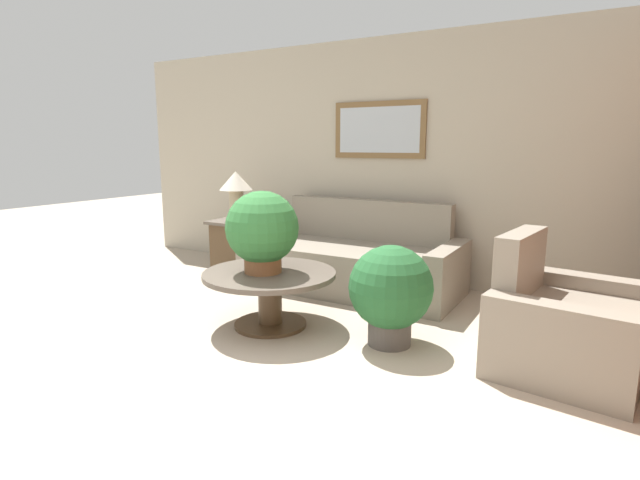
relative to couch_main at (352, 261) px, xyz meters
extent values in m
plane|color=tan|center=(0.13, -2.63, -0.29)|extent=(20.00, 20.00, 0.00)
cube|color=#B2A893|center=(0.13, 0.59, 1.01)|extent=(7.02, 0.06, 2.60)
cube|color=brown|center=(0.03, 0.55, 1.35)|extent=(1.05, 0.03, 0.60)
cube|color=#B2BCC6|center=(0.03, 0.53, 1.35)|extent=(0.93, 0.01, 0.48)
cube|color=gray|center=(0.00, -0.05, -0.06)|extent=(1.86, 0.98, 0.46)
cube|color=gray|center=(0.00, 0.36, 0.39)|extent=(1.86, 0.16, 0.44)
cube|color=gray|center=(-1.02, -0.05, -0.01)|extent=(0.18, 0.98, 0.56)
cube|color=gray|center=(1.02, -0.05, -0.01)|extent=(0.18, 0.98, 0.56)
cube|color=gray|center=(2.11, -0.97, -0.06)|extent=(0.95, 0.79, 0.46)
cube|color=gray|center=(1.76, -0.93, 0.39)|extent=(0.25, 0.69, 0.44)
cube|color=gray|center=(2.06, -1.40, -0.01)|extent=(0.89, 0.29, 0.56)
cube|color=gray|center=(2.17, -0.55, -0.01)|extent=(0.89, 0.29, 0.56)
cylinder|color=#4C3823|center=(-0.09, -1.33, -0.27)|extent=(0.60, 0.60, 0.03)
cylinder|color=#4C3823|center=(-0.09, -1.33, -0.06)|extent=(0.20, 0.20, 0.39)
cylinder|color=brown|center=(-0.09, -1.33, 0.16)|extent=(1.08, 1.08, 0.04)
cube|color=#4C3823|center=(-1.45, -0.08, 0.01)|extent=(0.46, 0.46, 0.59)
cube|color=brown|center=(-1.45, -0.08, 0.32)|extent=(0.54, 0.54, 0.03)
cylinder|color=tan|center=(-1.45, -0.08, 0.34)|extent=(0.23, 0.23, 0.02)
cylinder|color=tan|center=(-1.45, -0.08, 0.52)|extent=(0.17, 0.17, 0.33)
cone|color=beige|center=(-1.45, -0.08, 0.79)|extent=(0.38, 0.38, 0.21)
cylinder|color=brown|center=(-0.12, -1.37, 0.25)|extent=(0.30, 0.30, 0.15)
sphere|color=#2D6B33|center=(-0.12, -1.37, 0.54)|extent=(0.59, 0.59, 0.59)
cylinder|color=#4C4742|center=(0.92, -1.19, -0.18)|extent=(0.32, 0.32, 0.21)
sphere|color=#235B2D|center=(0.92, -1.19, 0.16)|extent=(0.63, 0.63, 0.63)
camera|label=1|loc=(2.26, -4.52, 1.19)|focal=28.00mm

